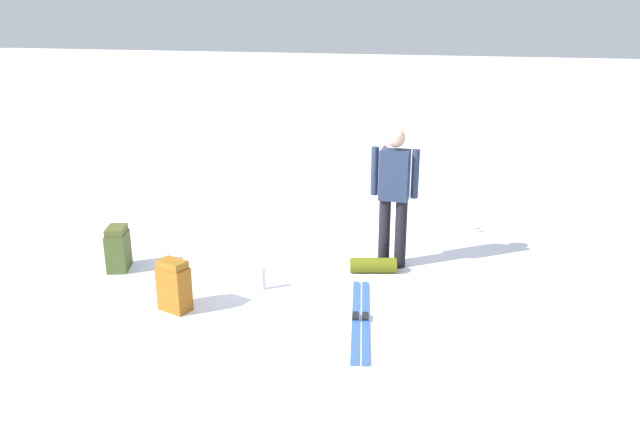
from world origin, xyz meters
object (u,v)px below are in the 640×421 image
Objects in this scene: thermos_bottle at (263,278)px; backpack_large_dark at (118,249)px; skier_standing at (394,191)px; ski_pair_near at (360,318)px; sleeping_mat_rolled at (373,265)px; ski_poles_planted_near at (384,191)px; backpack_bright at (174,286)px.

backpack_large_dark is at bearing 87.90° from thermos_bottle.
skier_standing reaches higher than thermos_bottle.
thermos_bottle reaches higher than ski_pair_near.
thermos_bottle reaches higher than sleeping_mat_rolled.
sleeping_mat_rolled is at bearing -76.03° from backpack_large_dark.
thermos_bottle is (-1.07, 1.28, -0.82)m from skier_standing.
skier_standing reaches higher than ski_poles_planted_near.
skier_standing is 3.09× the size of sleeping_mat_rolled.
thermos_bottle is at bearing 149.74° from ski_poles_planted_near.
backpack_bright is at bearing 130.41° from sleeping_mat_rolled.
skier_standing is at bearing -33.58° from sleeping_mat_rolled.
ski_poles_planted_near reaches higher than sleeping_mat_rolled.
sleeping_mat_rolled is at bearing 146.42° from skier_standing.
backpack_large_dark is (0.47, 3.08, 0.25)m from ski_pair_near.
backpack_large_dark reaches higher than sleeping_mat_rolled.
ski_pair_near is at bearing -175.48° from ski_poles_planted_near.
ski_poles_planted_near is 2.14m from thermos_bottle.
backpack_large_dark is 1.42m from backpack_bright.
ski_pair_near is at bearing 177.37° from skier_standing.
sleeping_mat_rolled is (1.53, -1.80, -0.18)m from backpack_bright.
sleeping_mat_rolled is (0.74, -2.97, -0.17)m from backpack_large_dark.
backpack_bright is at bearing 135.93° from thermos_bottle.
skier_standing is 0.77m from ski_poles_planted_near.
skier_standing is at bearing -49.90° from thermos_bottle.
thermos_bottle is (0.72, -0.70, -0.14)m from backpack_bright.
ski_poles_planted_near is at bearing 18.93° from skier_standing.
ski_poles_planted_near reaches higher than ski_pair_near.
backpack_large_dark is 0.98× the size of sleeping_mat_rolled.
thermos_bottle is at bearing 126.34° from sleeping_mat_rolled.
skier_standing is 1.75m from ski_pair_near.
sleeping_mat_rolled is at bearing 5.11° from ski_pair_near.
backpack_bright reaches higher than ski_pair_near.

